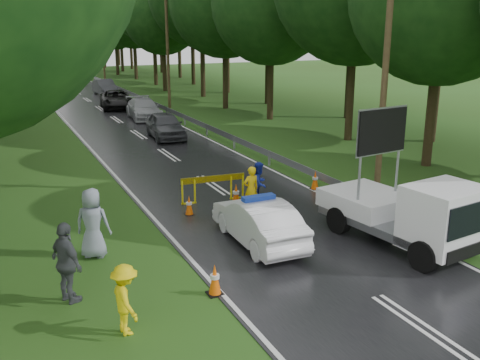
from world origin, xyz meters
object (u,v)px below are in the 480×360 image
barrier (213,182)px  officer (251,189)px  civilian (259,183)px  queue_car_second (144,109)px  queue_car_third (117,99)px  queue_car_fourth (105,87)px  police_sedan (258,222)px  work_truck (409,212)px  queue_car_first (165,125)px

barrier → officer: size_ratio=1.48×
civilian → queue_car_second: bearing=46.8°
officer → queue_car_third: bearing=-97.4°
barrier → officer: 1.78m
barrier → queue_car_third: 25.77m
civilian → queue_car_third: (0.68, 26.69, -0.08)m
civilian → queue_car_fourth: bearing=47.7°
police_sedan → queue_car_third: 30.04m
work_truck → officer: (-2.82, 4.75, -0.25)m
work_truck → barrier: size_ratio=2.13×
work_truck → queue_car_fourth: 41.68m
police_sedan → barrier: 4.27m
police_sedan → queue_car_third: police_sedan is taller
work_truck → barrier: work_truck is taller
queue_car_fourth → queue_car_first: bearing=-95.5°
officer → civilian: 0.87m
work_truck → queue_car_first: size_ratio=1.17×
officer → queue_car_first: (1.23, 13.96, -0.07)m
queue_car_first → queue_car_second: size_ratio=0.89×
queue_car_first → officer: bearing=-90.5°
queue_car_second → queue_car_fourth: bearing=92.7°
queue_car_first → queue_car_third: queue_car_first is taller
police_sedan → queue_car_second: police_sedan is taller
officer → civilian: (0.63, 0.60, -0.02)m
queue_car_fourth → queue_car_second: bearing=-94.2°
barrier → civilian: civilian is taller
barrier → queue_car_second: bearing=87.5°
work_truck → officer: 5.53m
police_sedan → queue_car_second: (2.99, 23.94, 0.04)m
work_truck → civilian: size_ratio=3.23×
queue_car_second → queue_car_third: 6.03m
queue_car_second → queue_car_fourth: 15.64m
work_truck → queue_car_second: 26.06m
queue_car_first → queue_car_second: bearing=89.1°
officer → queue_car_third: size_ratio=0.32×
queue_car_second → queue_car_fourth: size_ratio=1.11×
civilian → queue_car_second: size_ratio=0.33×
barrier → queue_car_fourth: 35.46m
work_truck → officer: work_truck is taller
officer → queue_car_second: size_ratio=0.33×
work_truck → queue_car_second: (-0.89, 26.04, -0.35)m
work_truck → officer: bearing=113.2°
police_sedan → queue_car_fourth: police_sedan is taller
barrier → queue_car_fourth: queue_car_fourth is taller
civilian → queue_car_first: 13.37m
queue_car_second → queue_car_third: size_ratio=0.96×
queue_car_first → queue_car_third: 13.33m
police_sedan → civilian: bearing=-116.2°
barrier → queue_car_second: queue_car_second is taller
queue_car_first → police_sedan: bearing=-93.3°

